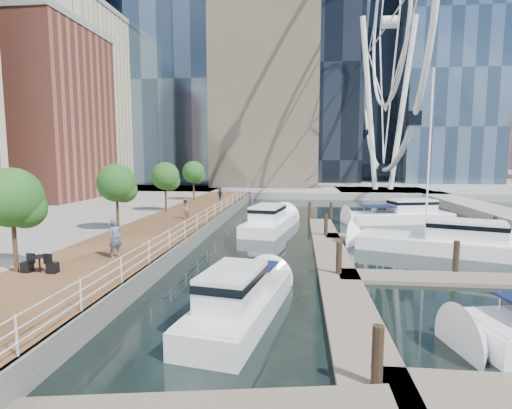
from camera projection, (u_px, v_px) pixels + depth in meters
The scene contains 13 objects.
ground at pixel (266, 350), 12.57m from camera, with size 520.00×520.00×0.00m, color black.
boardwalk at pixel (157, 236), 28.28m from camera, with size 6.00×60.00×1.00m, color brown.
seawall at pixel (199, 236), 27.96m from camera, with size 0.25×60.00×1.00m, color #595954.
land_far at pixel (296, 177), 113.21m from camera, with size 200.00×114.00×1.00m, color gray.
pier at pixel (383, 193), 62.36m from camera, with size 14.00×12.00×1.00m, color gray.
railing at pixel (197, 222), 27.85m from camera, with size 0.10×60.00×1.05m, color white, non-canonical shape.
floating_docks at pixel (428, 260), 21.52m from camera, with size 16.00×34.00×2.60m.
ferris_wheel at pixel (389, 23), 59.36m from camera, with size 5.80×45.60×47.80m.
street_trees at pixel (116, 183), 27.10m from camera, with size 2.60×42.60×4.60m.
pedestrian_near at pixel (115, 238), 19.99m from camera, with size 0.72×0.47×1.98m, color #53596F.
pedestrian_mid at pixel (185, 209), 32.63m from camera, with size 0.83×0.64×1.70m, color gray.
pedestrian_far at pixel (220, 194), 45.97m from camera, with size 0.91×0.38×1.56m, color #30363C.
moored_yachts at pixel (434, 257), 24.24m from camera, with size 24.00×37.07×11.50m.
Camera 1 is at (0.95, -11.91, 6.03)m, focal length 28.00 mm.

